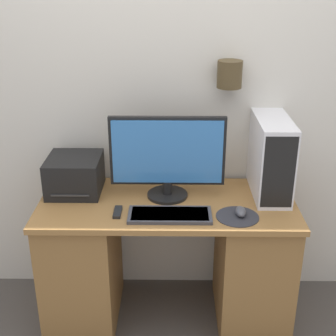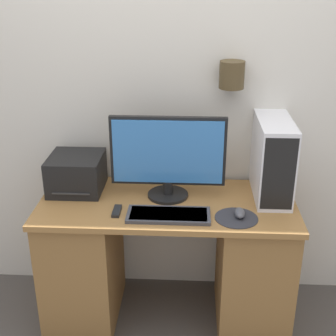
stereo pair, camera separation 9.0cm
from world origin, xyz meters
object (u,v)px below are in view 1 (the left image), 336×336
object	(u,v)px
computer_tower	(270,155)
printer	(75,175)
mouse	(241,212)
monitor	(168,155)
keyboard	(170,215)
remote_control	(118,212)

from	to	relation	value
computer_tower	printer	xyz separation A→B (m)	(-1.05, -0.02, -0.11)
mouse	printer	xyz separation A→B (m)	(-0.87, 0.27, 0.07)
monitor	printer	distance (m)	0.53
monitor	mouse	distance (m)	0.47
keyboard	remote_control	bearing A→B (deg)	173.77
printer	monitor	bearing A→B (deg)	-6.08
keyboard	computer_tower	world-z (taller)	computer_tower
computer_tower	printer	distance (m)	1.06
printer	remote_control	distance (m)	0.37
monitor	computer_tower	distance (m)	0.55
monitor	computer_tower	xyz separation A→B (m)	(0.54, 0.07, -0.03)
keyboard	computer_tower	bearing A→B (deg)	29.56
monitor	remote_control	xyz separation A→B (m)	(-0.25, -0.20, -0.23)
monitor	computer_tower	world-z (taller)	monitor
monitor	mouse	world-z (taller)	monitor
computer_tower	remote_control	distance (m)	0.86
printer	remote_control	size ratio (longest dim) A/B	2.56
printer	computer_tower	bearing A→B (deg)	0.99
monitor	mouse	size ratio (longest dim) A/B	6.42
monitor	computer_tower	bearing A→B (deg)	7.58
remote_control	keyboard	bearing A→B (deg)	-6.23
monitor	remote_control	world-z (taller)	monitor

